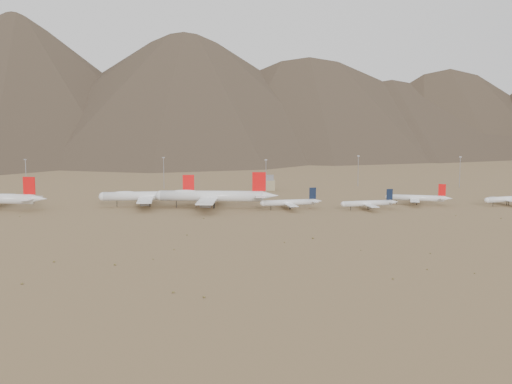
{
  "coord_description": "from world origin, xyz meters",
  "views": [
    {
      "loc": [
        9.88,
        -385.46,
        64.89
      ],
      "look_at": [
        17.42,
        30.0,
        10.36
      ],
      "focal_mm": 45.0,
      "sensor_mm": 36.0,
      "label": 1
    }
  ],
  "objects_px": {
    "widebody_centre": "(148,196)",
    "narrowbody_a": "(291,202)",
    "control_tower": "(270,184)",
    "widebody_east": "(212,196)",
    "narrowbody_b": "(369,203)"
  },
  "relations": [
    {
      "from": "control_tower",
      "to": "widebody_centre",
      "type": "bearing_deg",
      "value": -135.07
    },
    {
      "from": "narrowbody_b",
      "to": "control_tower",
      "type": "distance_m",
      "value": 116.44
    },
    {
      "from": "widebody_east",
      "to": "narrowbody_b",
      "type": "height_order",
      "value": "widebody_east"
    },
    {
      "from": "widebody_centre",
      "to": "control_tower",
      "type": "bearing_deg",
      "value": 39.29
    },
    {
      "from": "widebody_centre",
      "to": "widebody_east",
      "type": "bearing_deg",
      "value": -17.11
    },
    {
      "from": "widebody_east",
      "to": "narrowbody_b",
      "type": "relative_size",
      "value": 2.06
    },
    {
      "from": "narrowbody_a",
      "to": "control_tower",
      "type": "bearing_deg",
      "value": 84.27
    },
    {
      "from": "widebody_centre",
      "to": "narrowbody_a",
      "type": "relative_size",
      "value": 1.7
    },
    {
      "from": "widebody_east",
      "to": "narrowbody_b",
      "type": "distance_m",
      "value": 101.26
    },
    {
      "from": "narrowbody_a",
      "to": "widebody_east",
      "type": "bearing_deg",
      "value": 163.41
    },
    {
      "from": "control_tower",
      "to": "narrowbody_a",
      "type": "bearing_deg",
      "value": -84.32
    },
    {
      "from": "control_tower",
      "to": "narrowbody_b",
      "type": "bearing_deg",
      "value": -59.04
    },
    {
      "from": "narrowbody_a",
      "to": "narrowbody_b",
      "type": "distance_m",
      "value": 50.36
    },
    {
      "from": "widebody_east",
      "to": "narrowbody_b",
      "type": "bearing_deg",
      "value": -0.68
    },
    {
      "from": "widebody_centre",
      "to": "widebody_east",
      "type": "relative_size",
      "value": 0.87
    }
  ]
}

